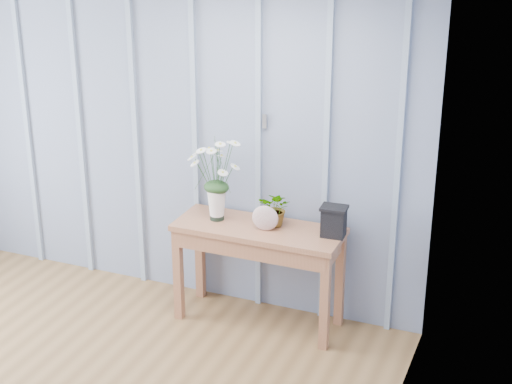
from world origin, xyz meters
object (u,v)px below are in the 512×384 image
at_px(sideboard, 259,242).
at_px(carved_box, 334,221).
at_px(daisy_vase, 216,167).
at_px(felt_disc_vessel, 265,218).

xyz_separation_m(sideboard, carved_box, (0.53, 0.05, 0.23)).
relative_size(daisy_vase, felt_disc_vessel, 3.44).
bearing_deg(daisy_vase, sideboard, -2.17).
bearing_deg(felt_disc_vessel, sideboard, 138.93).
xyz_separation_m(daisy_vase, felt_disc_vessel, (0.39, -0.05, -0.31)).
bearing_deg(carved_box, felt_disc_vessel, -169.50).
distance_m(sideboard, felt_disc_vessel, 0.22).
height_order(sideboard, daisy_vase, daisy_vase).
relative_size(sideboard, carved_box, 5.52).
distance_m(felt_disc_vessel, carved_box, 0.47).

